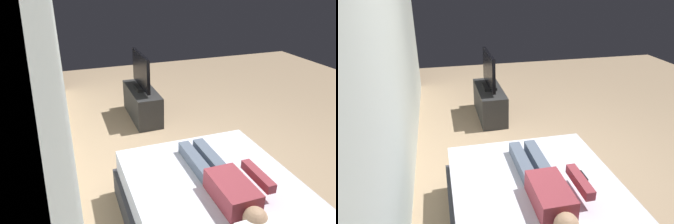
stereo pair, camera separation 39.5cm
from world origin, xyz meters
TOP-DOWN VIEW (x-y plane):
  - ground_plane at (0.00, 0.00)m, footprint 10.00×10.00m
  - back_wall at (0.40, 1.58)m, footprint 6.40×0.10m
  - bed at (-1.03, 0.39)m, footprint 2.00×1.55m
  - person at (-1.00, 0.36)m, footprint 1.26×0.46m
  - remote at (-0.85, -0.05)m, footprint 0.15×0.04m
  - tv_stand at (1.78, 0.35)m, footprint 1.10×0.40m
  - tv at (1.78, 0.35)m, footprint 0.88×0.20m

SIDE VIEW (x-z plane):
  - ground_plane at x=0.00m, z-range 0.00..0.00m
  - tv_stand at x=1.78m, z-range 0.00..0.50m
  - bed at x=-1.03m, z-range -0.01..0.53m
  - remote at x=-0.85m, z-range 0.54..0.56m
  - person at x=-1.00m, z-range 0.53..0.71m
  - tv at x=1.78m, z-range 0.49..1.08m
  - back_wall at x=0.40m, z-range 0.00..2.80m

